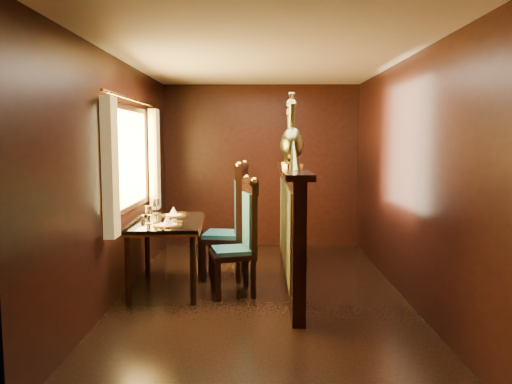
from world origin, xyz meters
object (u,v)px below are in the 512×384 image
(chair_right, at_px, (235,218))
(peacock_left, at_px, (292,129))
(chair_left, at_px, (243,233))
(dining_table, at_px, (167,227))
(peacock_right, at_px, (289,134))

(chair_right, distance_m, peacock_left, 1.32)
(chair_left, xyz_separation_m, peacock_left, (0.52, 0.09, 1.11))
(chair_left, bearing_deg, dining_table, 153.75)
(chair_right, bearing_deg, dining_table, -144.80)
(chair_right, bearing_deg, peacock_left, -30.92)
(peacock_left, bearing_deg, dining_table, 175.91)
(chair_right, distance_m, peacock_right, 1.18)
(chair_left, xyz_separation_m, peacock_right, (0.52, 0.63, 1.06))
(chair_right, xyz_separation_m, peacock_left, (0.64, -0.50, 1.03))
(peacock_left, bearing_deg, chair_left, -170.25)
(dining_table, distance_m, peacock_right, 1.78)
(chair_right, relative_size, peacock_right, 1.95)
(peacock_right, bearing_deg, peacock_left, -90.00)
(dining_table, height_order, peacock_right, peacock_right)
(chair_right, height_order, peacock_left, peacock_left)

